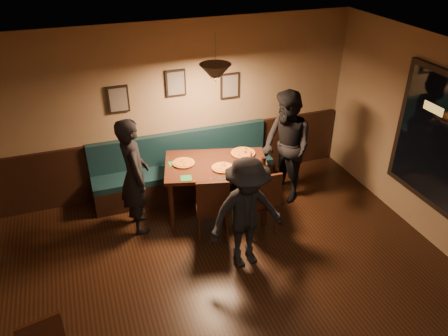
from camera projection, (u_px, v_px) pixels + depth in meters
name	position (u px, v px, depth m)	size (l,w,h in m)	color
ceiling	(276.00, 105.00, 3.51)	(7.00, 7.00, 0.00)	silver
wall_back	(177.00, 109.00, 7.06)	(6.00, 6.00, 0.00)	#8C704F
wainscot	(180.00, 159.00, 7.49)	(5.88, 0.06, 1.00)	black
booth_bench	(184.00, 166.00, 7.27)	(3.00, 0.60, 1.00)	#0F232D
picture_left	(118.00, 99.00, 6.63)	(0.32, 0.04, 0.42)	black
picture_center	(176.00, 83.00, 6.81)	(0.32, 0.04, 0.42)	black
picture_right	(230.00, 86.00, 7.15)	(0.32, 0.04, 0.42)	black
pendant_lamp	(215.00, 73.00, 5.96)	(0.44, 0.44, 0.25)	black
dining_table	(216.00, 187.00, 6.88)	(1.55, 1.00, 0.83)	#311D0D
chair_near_left	(212.00, 205.00, 6.27)	(0.46, 0.46, 1.03)	black
chair_near_right	(259.00, 200.00, 6.38)	(0.47, 0.47, 1.06)	black
diner_left	(134.00, 176.00, 6.25)	(0.65, 0.43, 1.78)	black
diner_right	(286.00, 147.00, 6.97)	(0.89, 0.70, 1.84)	black
diner_front	(247.00, 214.00, 5.62)	(1.03, 0.59, 1.60)	black
pizza_a	(184.00, 163.00, 6.66)	(0.34, 0.34, 0.04)	#C37524
pizza_b	(223.00, 168.00, 6.54)	(0.33, 0.33, 0.04)	orange
pizza_c	(243.00, 153.00, 6.94)	(0.38, 0.38, 0.04)	orange
soda_glass	(264.00, 162.00, 6.59)	(0.07, 0.07, 0.15)	black
tabasco_bottle	(251.00, 156.00, 6.78)	(0.03, 0.03, 0.12)	#901004
napkin_a	(173.00, 163.00, 6.68)	(0.14, 0.14, 0.01)	#1E7037
napkin_b	(186.00, 178.00, 6.31)	(0.16, 0.16, 0.01)	#1C6937
cutlery_set	(222.00, 178.00, 6.32)	(0.02, 0.21, 0.00)	silver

